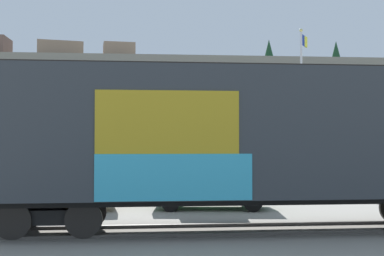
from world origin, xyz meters
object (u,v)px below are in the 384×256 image
(flagpole, at_px, (302,91))
(parked_car_tan, at_px, (46,184))
(parked_car_green, at_px, (209,185))
(freight_car, at_px, (252,136))

(flagpole, xyz_separation_m, parked_car_tan, (-11.97, -9.45, -4.26))
(parked_car_tan, bearing_deg, parked_car_green, 1.00)
(parked_car_green, bearing_deg, freight_car, -82.42)
(freight_car, bearing_deg, flagpole, 67.74)
(parked_car_green, bearing_deg, parked_car_tan, -179.00)
(freight_car, distance_m, parked_car_tan, 7.88)
(parked_car_green, bearing_deg, flagpole, 55.99)
(freight_car, height_order, parked_car_tan, freight_car)
(parked_car_tan, bearing_deg, flagpole, 38.27)
(freight_car, distance_m, parked_car_green, 4.92)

